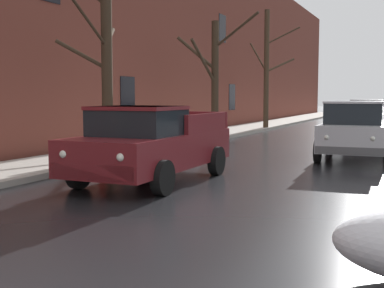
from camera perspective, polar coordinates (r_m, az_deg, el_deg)
The scene contains 11 objects.
left_sidewalk_slab at distance 22.29m, azimuth -1.33°, elevation 0.38°, with size 2.63×80.00×0.14m, color #A8A399.
brick_townhouse_facade at distance 23.28m, azimuth -5.51°, elevation 13.43°, with size 0.63×80.00×10.57m.
snow_bank_near_corner_left at distance 17.40m, azimuth -2.23°, elevation -0.26°, with size 1.84×1.20×0.61m.
bare_tree_second_along_sidewalk at distance 15.37m, azimuth -9.51°, elevation 8.14°, with size 1.60×3.36×5.52m.
bare_tree_mid_block at distance 22.90m, azimuth 2.44°, elevation 7.46°, with size 3.60×1.81×5.47m.
bare_tree_far_down_block at distance 30.79m, azimuth 8.26°, elevation 8.18°, with size 3.18×1.88×6.93m.
pickup_truck_maroon_approaching_near_lane at distance 11.95m, azimuth -4.56°, elevation 0.01°, with size 2.26×5.06×1.76m.
suv_silver_parked_kerbside_close at distance 17.17m, azimuth 17.53°, elevation 1.74°, with size 2.24×4.53×1.82m.
suv_grey_parked_kerbside_mid at distance 25.02m, azimuth 19.37°, elevation 2.72°, with size 2.29×4.36×1.82m.
sedan_red_parked_far_down_block at distance 31.21m, azimuth 19.56°, elevation 2.73°, with size 2.03×4.00×1.42m.
fire_hydrant at distance 14.51m, azimuth -9.81°, elevation -1.21°, with size 0.42×0.22×0.71m.
Camera 1 is at (3.72, -2.08, 1.98)m, focal length 48.61 mm.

